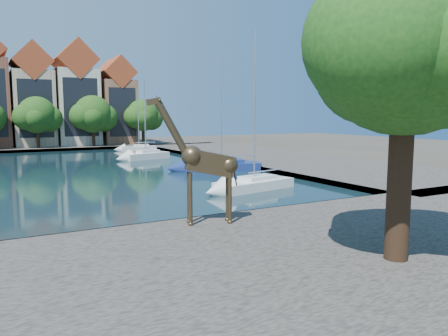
# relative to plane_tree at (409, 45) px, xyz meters

# --- Properties ---
(ground) EXTENTS (160.00, 160.00, 0.00)m
(ground) POSITION_rel_plane_tree_xyz_m (-7.62, 9.01, -7.67)
(ground) COLOR #38332B
(ground) RESTS_ON ground
(water_basin) EXTENTS (38.00, 50.00, 0.08)m
(water_basin) POSITION_rel_plane_tree_xyz_m (-7.62, 33.01, -7.63)
(water_basin) COLOR black
(water_basin) RESTS_ON ground
(near_quay) EXTENTS (50.00, 14.00, 0.50)m
(near_quay) POSITION_rel_plane_tree_xyz_m (-7.62, 2.01, -7.42)
(near_quay) COLOR #514C46
(near_quay) RESTS_ON ground
(far_quay) EXTENTS (60.00, 16.00, 0.50)m
(far_quay) POSITION_rel_plane_tree_xyz_m (-7.62, 65.01, -7.42)
(far_quay) COLOR #514C46
(far_quay) RESTS_ON ground
(right_quay) EXTENTS (14.00, 52.00, 0.50)m
(right_quay) POSITION_rel_plane_tree_xyz_m (17.38, 33.01, -7.42)
(right_quay) COLOR #514C46
(right_quay) RESTS_ON ground
(plane_tree) EXTENTS (8.32, 6.40, 10.62)m
(plane_tree) POSITION_rel_plane_tree_xyz_m (0.00, 0.00, 0.00)
(plane_tree) COLOR #332114
(plane_tree) RESTS_ON near_quay
(townhouse_east_inner) EXTENTS (5.94, 9.18, 15.79)m
(townhouse_east_inner) POSITION_rel_plane_tree_xyz_m (-5.62, 64.99, 0.06)
(townhouse_east_inner) COLOR tan
(townhouse_east_inner) RESTS_ON far_quay
(townhouse_east_mid) EXTENTS (6.43, 9.18, 16.65)m
(townhouse_east_mid) POSITION_rel_plane_tree_xyz_m (0.88, 64.99, 0.43)
(townhouse_east_mid) COLOR beige
(townhouse_east_mid) RESTS_ON far_quay
(townhouse_east_end) EXTENTS (5.44, 9.18, 14.43)m
(townhouse_east_end) POSITION_rel_plane_tree_xyz_m (7.38, 64.99, -0.56)
(townhouse_east_end) COLOR brown
(townhouse_east_end) RESTS_ON far_quay
(far_tree_mid_east) EXTENTS (7.02, 5.40, 7.52)m
(far_tree_mid_east) POSITION_rel_plane_tree_xyz_m (-5.52, 59.50, -2.54)
(far_tree_mid_east) COLOR #332114
(far_tree_mid_east) RESTS_ON far_quay
(far_tree_east) EXTENTS (7.54, 5.80, 7.84)m
(far_tree_east) POSITION_rel_plane_tree_xyz_m (2.49, 59.50, -2.43)
(far_tree_east) COLOR #332114
(far_tree_east) RESTS_ON far_quay
(far_tree_far_east) EXTENTS (6.76, 5.20, 7.36)m
(far_tree_far_east) POSITION_rel_plane_tree_xyz_m (10.48, 59.50, -2.60)
(far_tree_far_east) COLOR #332114
(far_tree_far_east) RESTS_ON far_quay
(giraffe_statue) EXTENTS (3.91, 1.52, 5.68)m
(giraffe_statue) POSITION_rel_plane_tree_xyz_m (-3.77, 7.60, -4.38)
(giraffe_statue) COLOR #3E311F
(giraffe_statue) RESTS_ON near_quay
(sailboat_right_a) EXTENTS (6.40, 3.31, 11.09)m
(sailboat_right_a) POSITION_rel_plane_tree_xyz_m (4.38, 16.13, -7.06)
(sailboat_right_a) COLOR silver
(sailboat_right_a) RESTS_ON water_basin
(sailboat_right_b) EXTENTS (7.71, 4.63, 10.94)m
(sailboat_right_b) POSITION_rel_plane_tree_xyz_m (7.38, 26.65, -7.02)
(sailboat_right_b) COLOR navy
(sailboat_right_b) RESTS_ON water_basin
(sailboat_right_c) EXTENTS (6.03, 3.56, 9.34)m
(sailboat_right_c) POSITION_rel_plane_tree_xyz_m (4.38, 40.28, -7.00)
(sailboat_right_c) COLOR silver
(sailboat_right_c) RESTS_ON water_basin
(sailboat_right_d) EXTENTS (5.25, 2.70, 9.10)m
(sailboat_right_d) POSITION_rel_plane_tree_xyz_m (7.38, 52.40, -7.07)
(sailboat_right_d) COLOR silver
(sailboat_right_d) RESTS_ON water_basin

